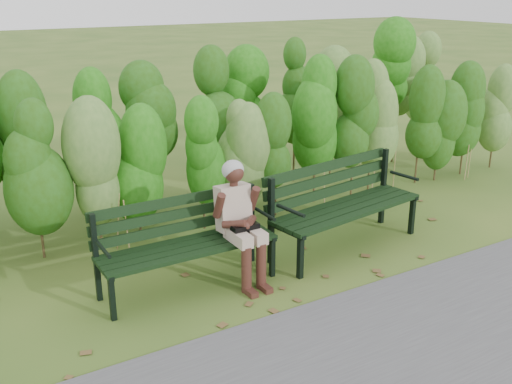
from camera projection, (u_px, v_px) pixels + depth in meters
ground at (272, 264)px, 6.71m from camera, size 80.00×80.00×0.00m
footpath at (415, 364)px, 4.93m from camera, size 60.00×2.50×0.01m
hedge_band at (196, 123)px, 7.81m from camera, size 11.04×1.67×2.42m
leaf_litter at (235, 280)px, 6.34m from camera, size 5.71×2.10×0.01m
bench_left at (184, 236)px, 6.09m from camera, size 1.83×0.61×0.91m
bench_right at (340, 199)px, 7.02m from camera, size 2.07×0.93×1.00m
seated_woman at (239, 215)px, 6.15m from camera, size 0.49×0.72×1.28m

